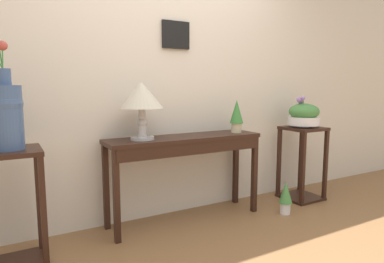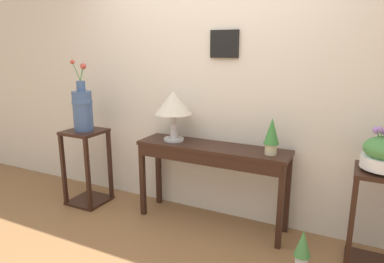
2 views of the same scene
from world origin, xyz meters
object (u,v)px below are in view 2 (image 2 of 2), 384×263
console_table (211,158)px  flower_vase_tall_left (83,106)px  potted_plant_floor (303,248)px  table_lamp (173,105)px  pedestal_stand_right (377,221)px  potted_plant_on_console (272,135)px  pedestal_stand_left (87,167)px

console_table → flower_vase_tall_left: 1.42m
potted_plant_floor → table_lamp: bearing=165.0°
table_lamp → potted_plant_floor: (1.28, -0.34, -0.93)m
console_table → pedestal_stand_right: size_ratio=1.80×
potted_plant_on_console → pedestal_stand_right: potted_plant_on_console is taller
console_table → pedestal_stand_right: pedestal_stand_right is taller
potted_plant_on_console → flower_vase_tall_left: bearing=-175.7°
console_table → pedestal_stand_left: 1.38m
potted_plant_on_console → flower_vase_tall_left: flower_vase_tall_left is taller
pedestal_stand_right → potted_plant_floor: (-0.47, -0.25, -0.21)m
flower_vase_tall_left → potted_plant_floor: bearing=-4.5°
potted_plant_on_console → console_table: bearing=179.7°
pedestal_stand_left → potted_plant_on_console: bearing=4.3°
console_table → flower_vase_tall_left: bearing=-173.9°
potted_plant_on_console → flower_vase_tall_left: 1.90m
console_table → pedestal_stand_right: 1.38m
console_table → potted_plant_floor: 1.05m
pedestal_stand_right → table_lamp: bearing=176.9°
pedestal_stand_left → potted_plant_floor: size_ratio=2.53×
pedestal_stand_left → pedestal_stand_right: pedestal_stand_left is taller
potted_plant_on_console → pedestal_stand_left: (-1.89, -0.14, -0.53)m
flower_vase_tall_left → pedestal_stand_right: size_ratio=0.92×
potted_plant_floor → potted_plant_on_console: bearing=137.7°
pedestal_stand_left → potted_plant_floor: 2.25m
console_table → flower_vase_tall_left: size_ratio=1.97×
table_lamp → flower_vase_tall_left: (-0.96, -0.17, -0.06)m
flower_vase_tall_left → potted_plant_floor: size_ratio=2.26×
table_lamp → potted_plant_on_console: (0.93, -0.03, -0.17)m
pedestal_stand_left → potted_plant_floor: (2.24, -0.17, -0.22)m
pedestal_stand_left → potted_plant_floor: bearing=-4.5°
flower_vase_tall_left → pedestal_stand_right: 2.79m
table_lamp → pedestal_stand_left: 1.20m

